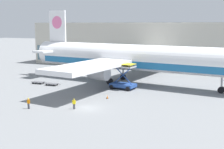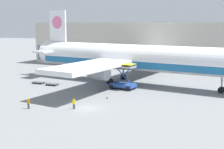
{
  "view_description": "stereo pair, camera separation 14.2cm",
  "coord_description": "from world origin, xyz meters",
  "px_view_note": "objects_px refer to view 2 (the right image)",
  "views": [
    {
      "loc": [
        23.48,
        -43.57,
        13.54
      ],
      "look_at": [
        -0.18,
        10.26,
        4.0
      ],
      "focal_mm": 50.0,
      "sensor_mm": 36.0,
      "label": 1
    },
    {
      "loc": [
        23.61,
        -43.52,
        13.54
      ],
      "look_at": [
        -0.18,
        10.26,
        4.0
      ],
      "focal_mm": 50.0,
      "sensor_mm": 36.0,
      "label": 2
    }
  ],
  "objects_px": {
    "ground_crew_near": "(28,102)",
    "baggage_dolly_lead": "(38,82)",
    "scissor_lift_loader": "(123,79)",
    "ground_crew_far": "(74,103)",
    "traffic_cone_near": "(107,97)",
    "airplane_main": "(130,58)",
    "baggage_dolly_second": "(52,84)"
  },
  "relations": [
    {
      "from": "baggage_dolly_second",
      "to": "ground_crew_far",
      "type": "relative_size",
      "value": 2.12
    },
    {
      "from": "ground_crew_near",
      "to": "airplane_main",
      "type": "bearing_deg",
      "value": 69.66
    },
    {
      "from": "scissor_lift_loader",
      "to": "ground_crew_near",
      "type": "distance_m",
      "value": 22.3
    },
    {
      "from": "airplane_main",
      "to": "baggage_dolly_second",
      "type": "relative_size",
      "value": 15.55
    },
    {
      "from": "ground_crew_near",
      "to": "ground_crew_far",
      "type": "height_order",
      "value": "ground_crew_near"
    },
    {
      "from": "ground_crew_far",
      "to": "traffic_cone_near",
      "type": "xyz_separation_m",
      "value": [
        1.89,
        8.75,
        -0.69
      ]
    },
    {
      "from": "baggage_dolly_lead",
      "to": "ground_crew_near",
      "type": "distance_m",
      "value": 21.72
    },
    {
      "from": "airplane_main",
      "to": "baggage_dolly_lead",
      "type": "height_order",
      "value": "airplane_main"
    },
    {
      "from": "baggage_dolly_lead",
      "to": "baggage_dolly_second",
      "type": "bearing_deg",
      "value": -8.74
    },
    {
      "from": "airplane_main",
      "to": "ground_crew_far",
      "type": "relative_size",
      "value": 32.99
    },
    {
      "from": "ground_crew_far",
      "to": "baggage_dolly_second",
      "type": "bearing_deg",
      "value": -81.85
    },
    {
      "from": "ground_crew_near",
      "to": "traffic_cone_near",
      "type": "bearing_deg",
      "value": 47.11
    },
    {
      "from": "baggage_dolly_second",
      "to": "scissor_lift_loader",
      "type": "bearing_deg",
      "value": 8.44
    },
    {
      "from": "ground_crew_far",
      "to": "traffic_cone_near",
      "type": "height_order",
      "value": "ground_crew_far"
    },
    {
      "from": "baggage_dolly_lead",
      "to": "scissor_lift_loader",
      "type": "bearing_deg",
      "value": 5.01
    },
    {
      "from": "scissor_lift_loader",
      "to": "baggage_dolly_lead",
      "type": "distance_m",
      "value": 20.17
    },
    {
      "from": "airplane_main",
      "to": "baggage_dolly_second",
      "type": "bearing_deg",
      "value": -140.63
    },
    {
      "from": "airplane_main",
      "to": "ground_crew_near",
      "type": "bearing_deg",
      "value": -97.68
    },
    {
      "from": "scissor_lift_loader",
      "to": "baggage_dolly_second",
      "type": "relative_size",
      "value": 1.48
    },
    {
      "from": "traffic_cone_near",
      "to": "baggage_dolly_second",
      "type": "bearing_deg",
      "value": 159.22
    },
    {
      "from": "ground_crew_far",
      "to": "traffic_cone_near",
      "type": "distance_m",
      "value": 8.98
    },
    {
      "from": "baggage_dolly_lead",
      "to": "ground_crew_near",
      "type": "xyz_separation_m",
      "value": [
        11.79,
        -18.23,
        0.68
      ]
    },
    {
      "from": "scissor_lift_loader",
      "to": "baggage_dolly_lead",
      "type": "bearing_deg",
      "value": -165.84
    },
    {
      "from": "ground_crew_near",
      "to": "traffic_cone_near",
      "type": "xyz_separation_m",
      "value": [
        8.74,
        11.5,
        -0.72
      ]
    },
    {
      "from": "ground_crew_near",
      "to": "baggage_dolly_lead",
      "type": "bearing_deg",
      "value": 117.24
    },
    {
      "from": "ground_crew_far",
      "to": "ground_crew_near",
      "type": "bearing_deg",
      "value": -14.19
    },
    {
      "from": "airplane_main",
      "to": "ground_crew_near",
      "type": "height_order",
      "value": "airplane_main"
    },
    {
      "from": "traffic_cone_near",
      "to": "ground_crew_far",
      "type": "bearing_deg",
      "value": -102.17
    },
    {
      "from": "baggage_dolly_lead",
      "to": "traffic_cone_near",
      "type": "height_order",
      "value": "traffic_cone_near"
    },
    {
      "from": "baggage_dolly_lead",
      "to": "traffic_cone_near",
      "type": "xyz_separation_m",
      "value": [
        20.53,
        -6.73,
        -0.04
      ]
    },
    {
      "from": "baggage_dolly_second",
      "to": "ground_crew_far",
      "type": "xyz_separation_m",
      "value": [
        14.61,
        -15.01,
        0.65
      ]
    },
    {
      "from": "airplane_main",
      "to": "scissor_lift_loader",
      "type": "distance_m",
      "value": 7.56
    }
  ]
}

